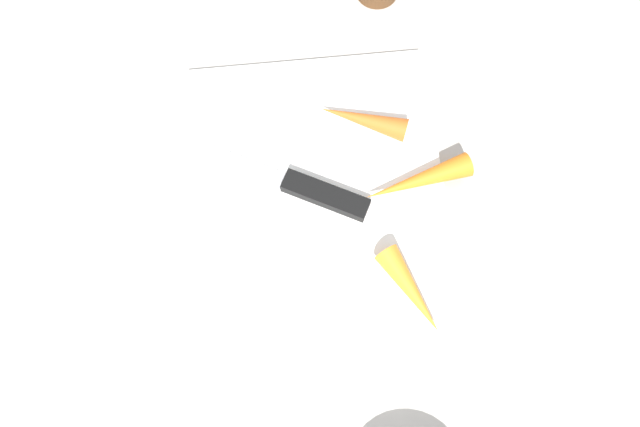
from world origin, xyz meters
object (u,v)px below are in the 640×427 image
Objects in this scene: cutting_board at (320,215)px; knife at (313,191)px; carrot_shortest at (412,291)px; carrot_longest at (418,181)px; carrot_medium at (363,119)px.

cutting_board is 0.03m from knife.
carrot_shortest is at bearing 154.18° from knife.
knife is at bearing -14.59° from carrot_longest.
carrot_longest is at bearing 143.97° from carrot_medium.
cutting_board is 4.00× the size of carrot_shortest.
carrot_medium reaches higher than knife.
knife is at bearing 72.34° from carrot_medium.
carrot_longest reaches higher than knife.
carrot_longest is (0.00, 0.11, 0.01)m from knife.
knife is 0.09m from carrot_medium.
carrot_longest reaches higher than cutting_board.
cutting_board is 3.26× the size of carrot_longest.
knife is 0.11m from carrot_longest.
cutting_board is 3.89× the size of carrot_medium.
carrot_medium is at bearing 149.96° from cutting_board.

